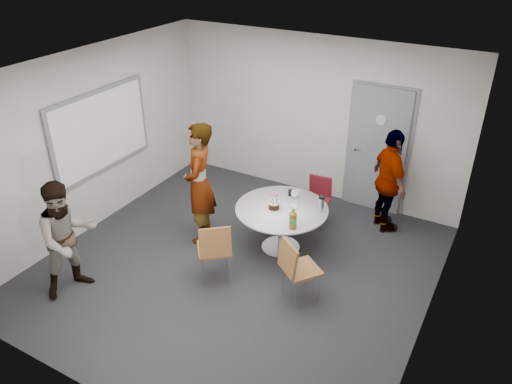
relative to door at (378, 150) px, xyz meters
The scene contains 15 objects.
floor 2.90m from the door, 113.90° to the right, with size 5.00×5.00×0.00m, color black.
ceiling 3.19m from the door, 113.90° to the right, with size 5.00×5.00×0.00m, color silver.
wall_back 1.15m from the door, behind, with size 5.00×5.00×0.00m, color #B7B4AE.
wall_left 4.38m from the door, 145.41° to the right, with size 5.00×5.00×0.00m, color #B7B4AE.
wall_right 2.87m from the door, 60.57° to the right, with size 5.00×5.00×0.00m, color #B7B4AE.
wall_front 5.11m from the door, 102.45° to the right, with size 5.00×5.00×0.00m, color #B7B4AE.
door is the anchor object (origin of this frame).
whiteboard 4.25m from the door, 147.34° to the right, with size 0.04×1.90×1.25m.
table 2.00m from the door, 112.58° to the right, with size 1.30×1.30×0.98m.
chair_near_left 3.16m from the door, 112.25° to the right, with size 0.61×0.62×0.89m.
chair_near_right 2.76m from the door, 92.64° to the right, with size 0.59×0.60×0.86m.
chair_far 1.21m from the door, 124.36° to the right, with size 0.40×0.43×0.78m.
person_main 2.87m from the door, 132.40° to the right, with size 0.66×0.44×1.82m, color #A5C6EA.
person_left 4.73m from the door, 124.62° to the right, with size 0.75×0.59×1.55m, color white.
person_right 0.68m from the door, 55.45° to the right, with size 0.95×0.40×1.62m, color black.
Camera 1 is at (2.94, -4.72, 4.25)m, focal length 35.00 mm.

